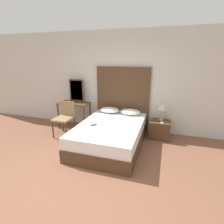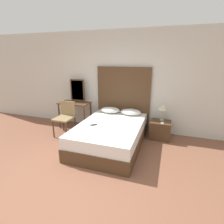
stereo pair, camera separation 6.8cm
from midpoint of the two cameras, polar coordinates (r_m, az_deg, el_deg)
The scene contains 13 objects.
ground_plane at distance 3.04m, azimuth -12.70°, elevation -24.10°, with size 16.00×16.00×0.00m, color brown.
wall_back at distance 4.91m, azimuth 3.33°, elevation 9.78°, with size 10.00×0.06×2.70m.
bed at distance 4.12m, azimuth 0.01°, elevation -7.37°, with size 1.41×2.08×0.54m.
headboard at distance 4.90m, azimuth 4.00°, elevation 4.17°, with size 1.48×0.05×1.76m.
pillow_left at distance 4.80m, azimuth -0.19°, elevation 0.66°, with size 0.54×0.37×0.15m.
pillow_right at distance 4.66m, azimuth 6.55°, elevation 0.01°, with size 0.54×0.37×0.15m.
phone_on_bed at distance 3.95m, azimuth -5.50°, elevation -4.19°, with size 0.16×0.16×0.01m.
nightstand at distance 4.66m, azimuth 15.80°, elevation -5.61°, with size 0.50×0.43×0.46m.
table_lamp at distance 4.55m, azimuth 16.69°, elevation 1.45°, with size 0.23×0.23×0.43m.
phone_on_nightstand at distance 4.47m, azimuth 16.56°, elevation -3.41°, with size 0.09×0.16×0.01m.
vanity_desk at distance 5.16m, azimuth -11.70°, elevation 1.52°, with size 0.90×0.48×0.76m.
vanity_mirror at distance 5.24m, azimuth -10.85°, elevation 7.01°, with size 0.44×0.03×0.64m.
chair at distance 4.78m, azimuth -14.52°, elevation -1.16°, with size 0.44×0.51×0.88m.
Camera 2 is at (1.32, -1.89, 1.99)m, focal length 28.00 mm.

